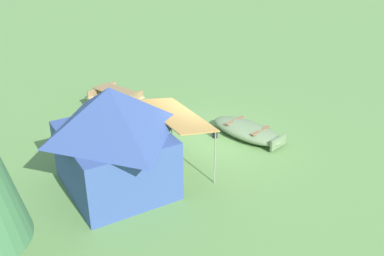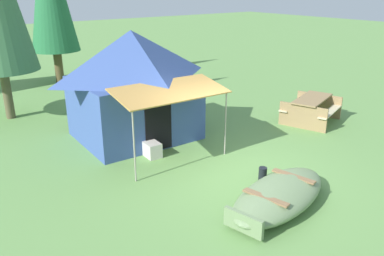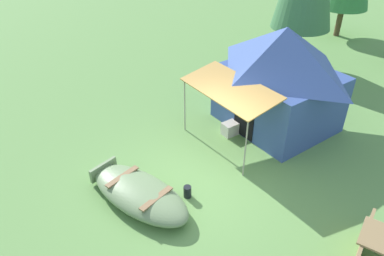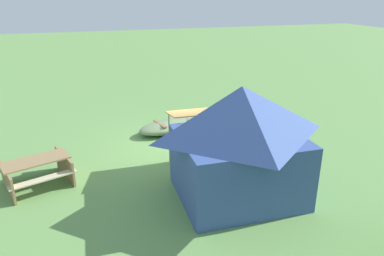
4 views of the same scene
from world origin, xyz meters
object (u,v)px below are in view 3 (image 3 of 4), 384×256
(beached_rowboat, at_px, (139,193))
(cooler_box, at_px, (230,128))
(canvas_cabin_tent, at_px, (280,77))
(fuel_can, at_px, (187,192))

(beached_rowboat, relative_size, cooler_box, 6.42)
(cooler_box, bearing_deg, canvas_cabin_tent, 76.28)
(canvas_cabin_tent, bearing_deg, fuel_can, -76.66)
(canvas_cabin_tent, distance_m, cooler_box, 2.03)
(beached_rowboat, bearing_deg, cooler_box, 102.24)
(canvas_cabin_tent, height_order, fuel_can, canvas_cabin_tent)
(canvas_cabin_tent, height_order, cooler_box, canvas_cabin_tent)
(beached_rowboat, xyz_separation_m, fuel_can, (0.55, 0.96, -0.10))
(canvas_cabin_tent, bearing_deg, beached_rowboat, -85.42)
(cooler_box, bearing_deg, fuel_can, -62.65)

